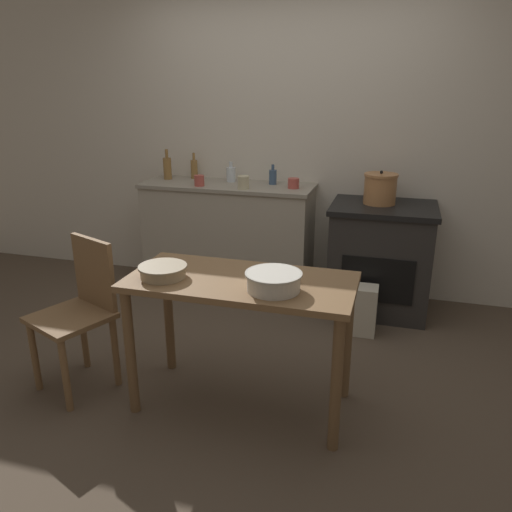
{
  "coord_description": "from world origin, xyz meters",
  "views": [
    {
      "loc": [
        0.91,
        -2.62,
        1.74
      ],
      "look_at": [
        0.0,
        0.51,
        0.62
      ],
      "focal_mm": 35.0,
      "sensor_mm": 36.0,
      "label": 1
    }
  ],
  "objects_px": {
    "work_table": "(241,300)",
    "bottle_mid_left": "(231,174)",
    "cup_center": "(294,183)",
    "bottle_left": "(273,177)",
    "mixing_bowl_small": "(163,270)",
    "flour_sack": "(359,310)",
    "bottle_far_left": "(167,168)",
    "cup_center_right": "(199,181)",
    "chair": "(80,309)",
    "mixing_bowl_large": "(274,281)",
    "cup_mid_right": "(243,183)",
    "stock_pot": "(380,189)",
    "stove": "(380,258)",
    "bottle_center_left": "(194,169)"
  },
  "relations": [
    {
      "from": "bottle_left",
      "to": "bottle_center_left",
      "type": "relative_size",
      "value": 0.74
    },
    {
      "from": "chair",
      "to": "bottle_mid_left",
      "type": "xyz_separation_m",
      "value": [
        0.34,
        1.75,
        0.52
      ]
    },
    {
      "from": "flour_sack",
      "to": "mixing_bowl_large",
      "type": "distance_m",
      "value": 1.38
    },
    {
      "from": "stock_pot",
      "to": "bottle_center_left",
      "type": "height_order",
      "value": "bottle_center_left"
    },
    {
      "from": "chair",
      "to": "cup_center_right",
      "type": "relative_size",
      "value": 10.2
    },
    {
      "from": "flour_sack",
      "to": "cup_center_right",
      "type": "bearing_deg",
      "value": 164.76
    },
    {
      "from": "flour_sack",
      "to": "cup_center_right",
      "type": "height_order",
      "value": "cup_center_right"
    },
    {
      "from": "chair",
      "to": "bottle_left",
      "type": "height_order",
      "value": "bottle_left"
    },
    {
      "from": "flour_sack",
      "to": "cup_center",
      "type": "relative_size",
      "value": 4.06
    },
    {
      "from": "stove",
      "to": "cup_center_right",
      "type": "xyz_separation_m",
      "value": [
        -1.48,
        -0.09,
        0.56
      ]
    },
    {
      "from": "cup_center",
      "to": "cup_mid_right",
      "type": "xyz_separation_m",
      "value": [
        -0.38,
        -0.14,
        0.01
      ]
    },
    {
      "from": "bottle_left",
      "to": "bottle_center_left",
      "type": "bearing_deg",
      "value": 174.36
    },
    {
      "from": "work_table",
      "to": "bottle_center_left",
      "type": "height_order",
      "value": "bottle_center_left"
    },
    {
      "from": "mixing_bowl_small",
      "to": "bottle_left",
      "type": "bearing_deg",
      "value": 85.26
    },
    {
      "from": "work_table",
      "to": "cup_center",
      "type": "relative_size",
      "value": 13.47
    },
    {
      "from": "flour_sack",
      "to": "bottle_far_left",
      "type": "distance_m",
      "value": 2.05
    },
    {
      "from": "stock_pot",
      "to": "chair",
      "type": "bearing_deg",
      "value": -134.44
    },
    {
      "from": "stock_pot",
      "to": "bottle_far_left",
      "type": "distance_m",
      "value": 1.83
    },
    {
      "from": "flour_sack",
      "to": "bottle_center_left",
      "type": "distance_m",
      "value": 1.9
    },
    {
      "from": "mixing_bowl_small",
      "to": "work_table",
      "type": "bearing_deg",
      "value": 12.61
    },
    {
      "from": "work_table",
      "to": "bottle_mid_left",
      "type": "height_order",
      "value": "bottle_mid_left"
    },
    {
      "from": "stock_pot",
      "to": "cup_center",
      "type": "relative_size",
      "value": 2.86
    },
    {
      "from": "work_table",
      "to": "bottle_far_left",
      "type": "height_order",
      "value": "bottle_far_left"
    },
    {
      "from": "bottle_far_left",
      "to": "cup_mid_right",
      "type": "distance_m",
      "value": 0.81
    },
    {
      "from": "stock_pot",
      "to": "stove",
      "type": "bearing_deg",
      "value": -37.88
    },
    {
      "from": "stove",
      "to": "cup_center",
      "type": "relative_size",
      "value": 9.65
    },
    {
      "from": "bottle_far_left",
      "to": "bottle_center_left",
      "type": "bearing_deg",
      "value": 25.26
    },
    {
      "from": "stock_pot",
      "to": "mixing_bowl_small",
      "type": "distance_m",
      "value": 1.96
    },
    {
      "from": "bottle_far_left",
      "to": "bottle_mid_left",
      "type": "relative_size",
      "value": 1.53
    },
    {
      "from": "mixing_bowl_large",
      "to": "bottle_left",
      "type": "distance_m",
      "value": 1.85
    },
    {
      "from": "mixing_bowl_large",
      "to": "bottle_mid_left",
      "type": "height_order",
      "value": "bottle_mid_left"
    },
    {
      "from": "bottle_mid_left",
      "to": "cup_center",
      "type": "bearing_deg",
      "value": -13.07
    },
    {
      "from": "bottle_far_left",
      "to": "bottle_left",
      "type": "relative_size",
      "value": 1.57
    },
    {
      "from": "mixing_bowl_large",
      "to": "bottle_center_left",
      "type": "height_order",
      "value": "bottle_center_left"
    },
    {
      "from": "bottle_far_left",
      "to": "cup_center",
      "type": "relative_size",
      "value": 2.9
    },
    {
      "from": "mixing_bowl_small",
      "to": "bottle_far_left",
      "type": "xyz_separation_m",
      "value": [
        -0.8,
        1.74,
        0.24
      ]
    },
    {
      "from": "stove",
      "to": "cup_center_right",
      "type": "bearing_deg",
      "value": -176.43
    },
    {
      "from": "bottle_mid_left",
      "to": "cup_center",
      "type": "height_order",
      "value": "bottle_mid_left"
    },
    {
      "from": "bottle_center_left",
      "to": "cup_center_right",
      "type": "height_order",
      "value": "bottle_center_left"
    },
    {
      "from": "bottle_left",
      "to": "mixing_bowl_small",
      "type": "bearing_deg",
      "value": -94.74
    },
    {
      "from": "cup_center",
      "to": "cup_center_right",
      "type": "distance_m",
      "value": 0.77
    },
    {
      "from": "stove",
      "to": "cup_mid_right",
      "type": "relative_size",
      "value": 8.28
    },
    {
      "from": "flour_sack",
      "to": "cup_mid_right",
      "type": "relative_size",
      "value": 3.48
    },
    {
      "from": "cup_center",
      "to": "stove",
      "type": "bearing_deg",
      "value": -2.23
    },
    {
      "from": "work_table",
      "to": "mixing_bowl_large",
      "type": "bearing_deg",
      "value": -26.48
    },
    {
      "from": "chair",
      "to": "bottle_left",
      "type": "bearing_deg",
      "value": 90.19
    },
    {
      "from": "work_table",
      "to": "chair",
      "type": "bearing_deg",
      "value": -176.52
    },
    {
      "from": "cup_center_right",
      "to": "bottle_center_left",
      "type": "bearing_deg",
      "value": 119.22
    },
    {
      "from": "flour_sack",
      "to": "bottle_far_left",
      "type": "relative_size",
      "value": 1.4
    },
    {
      "from": "stock_pot",
      "to": "bottle_left",
      "type": "xyz_separation_m",
      "value": [
        -0.88,
        0.11,
        0.03
      ]
    }
  ]
}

